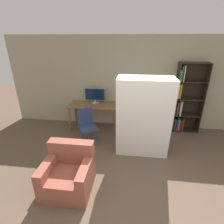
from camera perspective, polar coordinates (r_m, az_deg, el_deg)
The scene contains 9 objects.
ground_plane at distance 3.19m, azimuth 8.71°, elevation -32.30°, with size 16.00×16.00×0.00m, color brown.
wall_back at distance 5.30m, azimuth 8.98°, elevation 9.07°, with size 8.00×0.06×2.70m.
desk at distance 5.30m, azimuth -6.13°, elevation 1.53°, with size 1.46×0.66×0.77m.
monitor at distance 5.35m, azimuth -5.60°, elevation 5.49°, with size 0.62×0.25×0.45m.
office_chair at distance 4.73m, azimuth -7.98°, elevation -5.58°, with size 0.61×0.61×0.90m.
bookshelf at distance 5.47m, azimuth 22.52°, elevation 3.22°, with size 0.78×0.34×2.02m.
mattress_near at distance 3.89m, azimuth 10.33°, elevation -2.74°, with size 1.20×0.38×1.88m.
mattress_far at distance 4.14m, azimuth 10.17°, elevation -1.12°, with size 1.20×0.35×1.88m.
armchair at distance 3.49m, azimuth -13.93°, elevation -18.77°, with size 0.85×0.80×0.85m.
Camera 1 is at (-0.19, -1.82, 2.62)m, focal length 28.00 mm.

